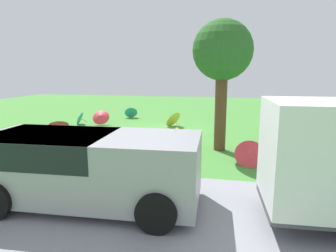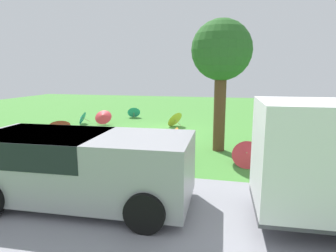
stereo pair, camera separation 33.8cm
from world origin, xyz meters
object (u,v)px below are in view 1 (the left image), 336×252
at_px(shade_tree, 222,53).
at_px(parasol_orange_0, 174,134).
at_px(parasol_blue_0, 219,129).
at_px(van_dark, 84,163).
at_px(park_bench, 161,145).
at_px(parasol_orange_1, 102,133).
at_px(parasol_teal_0, 79,118).
at_px(parasol_teal_1, 131,112).
at_px(parasol_red_0, 101,116).
at_px(parasol_yellow_0, 172,118).
at_px(parasol_red_2, 250,153).
at_px(parasol_red_1, 58,124).

bearing_deg(shade_tree, parasol_orange_0, -27.76).
bearing_deg(parasol_blue_0, van_dark, 70.47).
height_order(park_bench, parasol_orange_0, park_bench).
height_order(parasol_orange_0, parasol_orange_1, parasol_orange_0).
relative_size(parasol_teal_0, parasol_teal_1, 0.82).
relative_size(shade_tree, parasol_red_0, 4.51).
relative_size(shade_tree, parasol_yellow_0, 4.17).
distance_m(parasol_red_0, parasol_red_2, 9.27).
height_order(parasol_teal_0, parasol_teal_1, parasol_teal_1).
bearing_deg(van_dark, parasol_red_0, -67.37).
distance_m(shade_tree, parasol_red_2, 3.64).
height_order(parasol_red_1, parasol_orange_1, parasol_red_1).
distance_m(van_dark, parasol_blue_0, 7.90).
distance_m(parasol_blue_0, parasol_teal_0, 7.72).
bearing_deg(parasol_teal_1, parasol_teal_0, 54.04).
height_order(parasol_orange_0, parasol_red_1, parasol_red_1).
bearing_deg(parasol_red_1, parasol_orange_0, -178.05).
xyz_separation_m(van_dark, parasol_red_1, (4.34, -5.86, -0.35)).
relative_size(parasol_red_1, parasol_teal_1, 1.33).
bearing_deg(shade_tree, parasol_red_2, 118.75).
relative_size(parasol_red_0, parasol_red_2, 1.05).
bearing_deg(parasol_red_0, parasol_blue_0, 166.80).
height_order(van_dark, parasol_blue_0, van_dark).
bearing_deg(parasol_teal_1, parasol_yellow_0, 142.07).
distance_m(parasol_orange_0, parasol_red_0, 5.41).
distance_m(park_bench, parasol_blue_0, 4.30).
xyz_separation_m(shade_tree, parasol_red_0, (6.44, -3.86, -3.01)).
distance_m(park_bench, parasol_red_1, 5.73).
relative_size(parasol_red_1, parasol_red_2, 1.27).
bearing_deg(parasol_orange_1, parasol_red_1, -4.96).
bearing_deg(parasol_orange_0, parasol_teal_1, -55.80).
xyz_separation_m(shade_tree, parasol_teal_0, (7.68, -3.78, -3.11)).
xyz_separation_m(van_dark, parasol_orange_0, (-0.86, -6.04, -0.61)).
height_order(park_bench, shade_tree, shade_tree).
xyz_separation_m(van_dark, parasol_red_0, (3.72, -8.92, -0.45)).
bearing_deg(parasol_orange_0, shade_tree, 152.24).
xyz_separation_m(parasol_blue_0, parasol_orange_0, (1.77, 1.39, 0.00)).
height_order(parasol_blue_0, parasol_red_2, parasol_red_2).
bearing_deg(parasol_blue_0, parasol_teal_1, -36.99).
relative_size(park_bench, parasol_blue_0, 2.24).
relative_size(park_bench, parasol_red_1, 1.31).
distance_m(park_bench, parasol_teal_1, 8.97).
relative_size(van_dark, parasol_blue_0, 6.48).
distance_m(parasol_blue_0, parasol_red_2, 4.23).
height_order(park_bench, parasol_orange_1, park_bench).
xyz_separation_m(parasol_teal_1, parasol_red_2, (-6.61, 8.30, 0.04)).
relative_size(van_dark, parasol_orange_1, 7.36).
distance_m(parasol_yellow_0, parasol_red_1, 5.60).
xyz_separation_m(van_dark, parasol_yellow_0, (-0.15, -9.22, -0.48)).
height_order(park_bench, parasol_yellow_0, park_bench).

